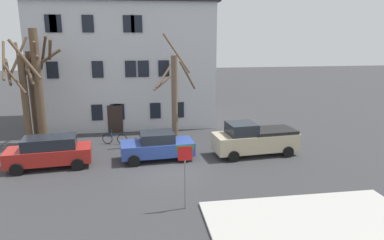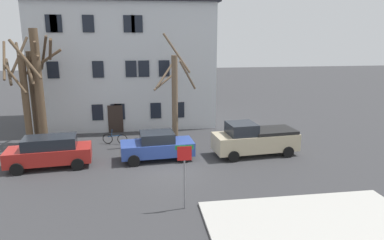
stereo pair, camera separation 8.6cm
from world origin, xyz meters
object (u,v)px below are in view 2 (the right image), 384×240
Objects in this scene: pickup_truck_beige at (254,139)px; bicycle_leaning at (115,139)px; tree_bare_far at (39,85)px; car_red_wagon at (50,151)px; tree_bare_mid at (32,92)px; street_sign_pole at (184,165)px; tree_bare_near at (26,95)px; car_blue_sedan at (157,146)px; building_main at (126,55)px; tree_bare_end at (175,94)px.

bicycle_leaning is (-8.67, 3.45, -0.63)m from pickup_truck_beige.
car_red_wagon is (1.35, -4.19, -3.17)m from tree_bare_far.
car_red_wagon is 11.99m from pickup_truck_beige.
tree_bare_mid reaches higher than street_sign_pole.
tree_bare_near reaches higher than car_red_wagon.
tree_bare_near is at bearing 176.99° from bicycle_leaning.
car_blue_sedan is at bearing -29.51° from tree_bare_mid.
tree_bare_mid is 2.56× the size of street_sign_pole.
car_red_wagon is (1.99, -4.88, -2.65)m from tree_bare_mid.
pickup_truck_beige is at bearing 50.63° from street_sign_pole.
tree_bare_far is 1.64× the size of car_red_wagon.
pickup_truck_beige is (7.92, -10.26, -4.58)m from building_main.
tree_bare_far is 5.42m from car_red_wagon.
building_main is 8.53m from tree_bare_far.
bicycle_leaning is (4.66, -0.39, -3.71)m from tree_bare_far.
building_main is at bearing 46.23° from tree_bare_near.
car_blue_sedan reaches higher than bicycle_leaning.
tree_bare_near reaches higher than street_sign_pole.
pickup_truck_beige is 9.36m from bicycle_leaning.
pickup_truck_beige is 3.12× the size of bicycle_leaning.
car_blue_sedan is (7.99, -4.52, -2.72)m from tree_bare_mid.
tree_bare_end reaches higher than bicycle_leaning.
tree_bare_near is 1.58× the size of car_blue_sedan.
tree_bare_mid is at bearing 168.47° from bicycle_leaning.
street_sign_pole reaches higher than car_red_wagon.
tree_bare_far is 2.70× the size of street_sign_pole.
car_red_wagon is 0.88× the size of pickup_truck_beige.
building_main is 9.27m from tree_bare_near.
car_red_wagon is (-4.06, -10.61, -4.66)m from building_main.
car_blue_sedan is at bearing -27.52° from tree_bare_far.
building_main is 8.57m from tree_bare_mid.
car_blue_sedan is at bearing 97.57° from street_sign_pole.
tree_bare_end reaches higher than street_sign_pole.
building_main is 7.64m from tree_bare_end.
car_blue_sedan is 2.57× the size of bicycle_leaning.
pickup_truck_beige is (13.33, -3.84, -3.09)m from tree_bare_far.
car_blue_sedan is at bearing -79.27° from building_main.
tree_bare_end is 5.10m from bicycle_leaning.
tree_bare_far is at bearing 163.94° from pickup_truck_beige.
tree_bare_far is 1.75× the size of car_blue_sedan.
tree_bare_near is 6.32m from bicycle_leaning.
tree_bare_near is at bearing -173.29° from tree_bare_far.
tree_bare_near is at bearing -179.61° from tree_bare_end.
tree_bare_far is 1.45× the size of pickup_truck_beige.
tree_bare_far is at bearing 6.71° from tree_bare_near.
tree_bare_near is (-6.25, -6.52, -2.10)m from building_main.
tree_bare_near is 4.06× the size of bicycle_leaning.
tree_bare_end is at bearing -4.39° from tree_bare_mid.
tree_bare_end is 10.18m from street_sign_pole.
pickup_truck_beige is 8.17m from street_sign_pole.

